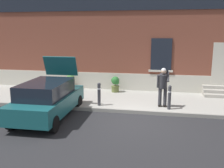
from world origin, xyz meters
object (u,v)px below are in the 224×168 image
hatchback_car_teal (48,99)px  planter_terracotta (71,81)px  bollard_near_person (169,96)px  bollard_far_left (99,93)px  planter_olive (115,84)px  person_on_phone (163,85)px

hatchback_car_teal → planter_terracotta: (-0.68, 4.46, -0.19)m
bollard_near_person → bollard_far_left: size_ratio=1.00×
bollard_near_person → hatchback_car_teal: bearing=-161.6°
hatchback_car_teal → bollard_far_left: bearing=42.9°
planter_olive → person_on_phone: bearing=-43.7°
planter_terracotta → person_on_phone: bearing=-26.9°
person_on_phone → planter_olive: 3.51m
bollard_near_person → person_on_phone: size_ratio=0.60×
person_on_phone → planter_olive: (-2.51, 2.40, -0.54)m
bollard_near_person → bollard_far_left: (-3.06, 0.00, 0.00)m
hatchback_car_teal → person_on_phone: (4.48, 1.85, 0.35)m
bollard_near_person → planter_terracotta: bearing=152.1°
hatchback_car_teal → planter_terracotta: 4.52m
person_on_phone → bollard_far_left: bearing=-178.0°
planter_olive → hatchback_car_teal: bearing=-114.9°
hatchback_car_teal → bollard_near_person: size_ratio=3.91×
hatchback_car_teal → bollard_near_person: (4.76, 1.58, -0.09)m
planter_olive → planter_terracotta: bearing=175.3°
planter_olive → bollard_near_person: bearing=-43.7°
person_on_phone → bollard_near_person: bearing=-46.9°
bollard_near_person → bollard_far_left: same height
planter_terracotta → planter_olive: bearing=-4.7°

